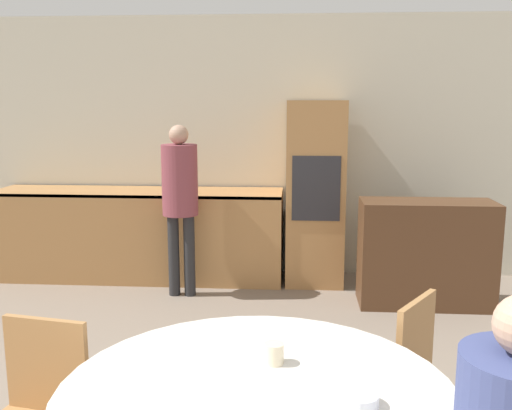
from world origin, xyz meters
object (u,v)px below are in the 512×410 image
oven_unit (315,193)px  sideboard (426,253)px  cup (274,354)px  bowl_centre (358,399)px  person_standing (180,191)px  chair_far_right (394,370)px

oven_unit → sideboard: (0.95, -0.60, -0.42)m
sideboard → oven_unit: bearing=147.6°
cup → bowl_centre: 0.41m
oven_unit → bowl_centre: size_ratio=12.99×
oven_unit → sideboard: oven_unit is taller
cup → bowl_centre: bearing=-45.2°
sideboard → person_standing: size_ratio=0.73×
oven_unit → person_standing: 1.32m
cup → bowl_centre: size_ratio=0.59×
sideboard → chair_far_right: sideboard is taller
oven_unit → chair_far_right: size_ratio=2.03×
sideboard → person_standing: 2.22m
chair_far_right → cup: (-0.55, -0.54, 0.32)m
sideboard → chair_far_right: 2.39m
sideboard → chair_far_right: size_ratio=1.30×
bowl_centre → cup: bearing=134.8°
cup → chair_far_right: bearing=44.4°
oven_unit → bowl_centre: oven_unit is taller
chair_far_right → person_standing: size_ratio=0.56×
chair_far_right → bowl_centre: chair_far_right is taller
person_standing → bowl_centre: person_standing is taller
sideboard → bowl_centre: bearing=-106.3°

